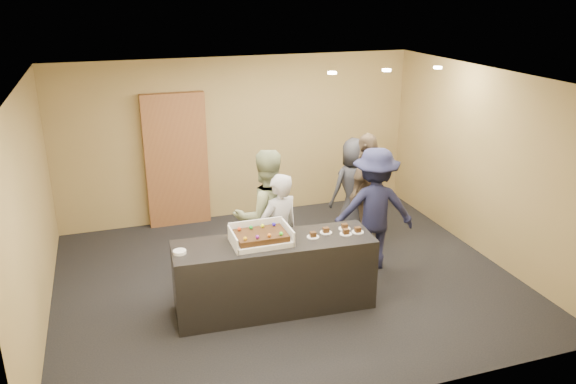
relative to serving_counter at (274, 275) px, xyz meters
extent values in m
plane|color=black|center=(0.36, 0.61, -0.45)|extent=(6.00, 6.00, 0.00)
plane|color=white|center=(0.36, 0.61, 2.25)|extent=(6.00, 6.00, 0.00)
cube|color=#9B834B|center=(0.36, 3.11, 0.90)|extent=(6.00, 0.04, 2.70)
cube|color=#9B834B|center=(0.36, -1.89, 0.90)|extent=(6.00, 0.04, 2.70)
cube|color=#9B834B|center=(-2.64, 0.61, 0.90)|extent=(0.04, 5.00, 2.70)
cube|color=#9B834B|center=(3.36, 0.61, 0.90)|extent=(0.04, 5.00, 2.70)
cube|color=black|center=(0.00, 0.00, 0.00)|extent=(2.44, 0.83, 0.90)
cube|color=brown|center=(-0.72, 3.02, 0.64)|extent=(0.99, 0.15, 2.19)
cube|color=white|center=(-0.16, 0.00, 0.48)|extent=(0.67, 0.47, 0.06)
cube|color=white|center=(-0.50, 0.00, 0.54)|extent=(0.02, 0.47, 0.18)
cube|color=white|center=(0.17, 0.00, 0.54)|extent=(0.02, 0.47, 0.18)
cube|color=white|center=(-0.16, 0.23, 0.55)|extent=(0.67, 0.02, 0.20)
cube|color=#331C0B|center=(-0.16, 0.00, 0.54)|extent=(0.59, 0.41, 0.07)
sphere|color=red|center=(-0.38, 0.14, 0.60)|extent=(0.04, 0.04, 0.04)
sphere|color=green|center=(-0.24, 0.14, 0.60)|extent=(0.04, 0.04, 0.04)
sphere|color=#D8F119|center=(-0.10, 0.14, 0.60)|extent=(0.04, 0.04, 0.04)
sphere|color=#2A18D2|center=(0.04, 0.14, 0.60)|extent=(0.04, 0.04, 0.04)
sphere|color=gold|center=(-0.38, -0.14, 0.60)|extent=(0.04, 0.04, 0.04)
sphere|color=purple|center=(-0.24, -0.14, 0.60)|extent=(0.04, 0.04, 0.04)
sphere|color=orange|center=(-0.10, -0.14, 0.60)|extent=(0.04, 0.04, 0.04)
sphere|color=green|center=(0.04, -0.14, 0.60)|extent=(0.04, 0.04, 0.04)
cylinder|color=white|center=(-1.11, 0.02, 0.47)|extent=(0.15, 0.15, 0.04)
cylinder|color=white|center=(0.48, -0.04, 0.45)|extent=(0.15, 0.15, 0.01)
cube|color=#331C0B|center=(0.48, -0.04, 0.49)|extent=(0.07, 0.06, 0.06)
cylinder|color=white|center=(0.67, 0.03, 0.45)|extent=(0.15, 0.15, 0.01)
cube|color=#331C0B|center=(0.67, 0.03, 0.49)|extent=(0.07, 0.06, 0.06)
cylinder|color=white|center=(0.89, -0.09, 0.45)|extent=(0.15, 0.15, 0.01)
cube|color=#331C0B|center=(0.89, -0.09, 0.49)|extent=(0.07, 0.06, 0.06)
cylinder|color=white|center=(0.94, 0.06, 0.45)|extent=(0.15, 0.15, 0.01)
cube|color=#331C0B|center=(0.94, 0.06, 0.49)|extent=(0.07, 0.06, 0.06)
cylinder|color=white|center=(1.05, -0.08, 0.45)|extent=(0.15, 0.15, 0.01)
cube|color=#331C0B|center=(1.05, -0.08, 0.49)|extent=(0.07, 0.06, 0.06)
imported|color=#ACABB1|center=(0.20, 0.45, 0.34)|extent=(0.67, 0.55, 1.58)
imported|color=#909B6E|center=(0.12, 0.78, 0.45)|extent=(0.92, 0.74, 1.80)
imported|color=#1B1D3B|center=(1.64, 0.64, 0.41)|extent=(1.24, 0.91, 1.72)
imported|color=brown|center=(1.88, 1.37, 0.42)|extent=(1.06, 0.97, 1.74)
imported|color=#29292E|center=(1.81, 1.65, 0.35)|extent=(0.82, 0.57, 1.59)
cylinder|color=#FFEAC6|center=(1.16, 1.11, 2.22)|extent=(0.12, 0.12, 0.03)
cylinder|color=#FFEAC6|center=(1.96, 1.11, 2.22)|extent=(0.12, 0.12, 0.03)
cylinder|color=#FFEAC6|center=(2.76, 1.11, 2.22)|extent=(0.12, 0.12, 0.03)
camera|label=1|loc=(-1.75, -5.78, 3.28)|focal=35.00mm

